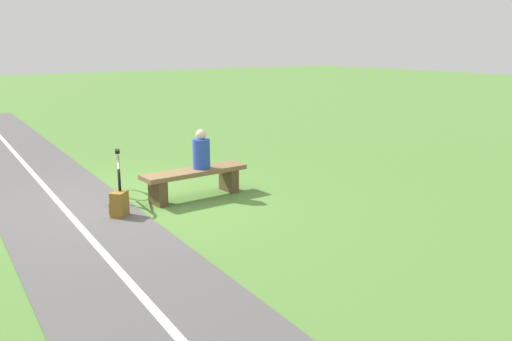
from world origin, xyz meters
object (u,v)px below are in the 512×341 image
(bench, at_px, (195,178))
(bicycle, at_px, (119,181))
(backpack, at_px, (119,205))
(person_seated, at_px, (201,152))

(bench, distance_m, bicycle, 1.29)
(bench, xyz_separation_m, backpack, (1.50, 0.29, -0.15))
(bench, relative_size, person_seated, 2.78)
(person_seated, bearing_deg, backpack, 7.94)
(backpack, bearing_deg, person_seated, -169.89)
(bench, height_order, bicycle, bicycle)
(person_seated, xyz_separation_m, bicycle, (1.32, -0.53, -0.44))
(person_seated, distance_m, backpack, 1.78)
(backpack, bearing_deg, bench, -169.12)
(bicycle, xyz_separation_m, backpack, (0.33, 0.83, -0.16))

